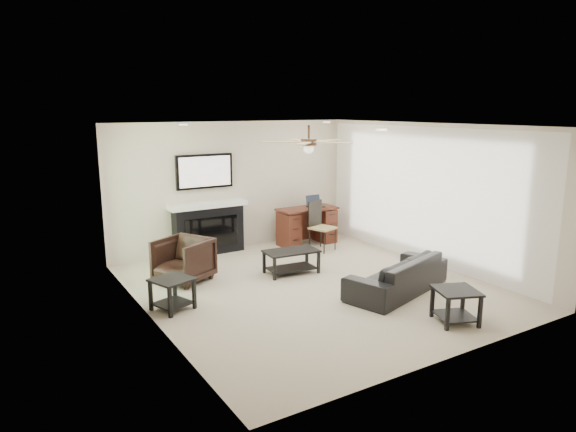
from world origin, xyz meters
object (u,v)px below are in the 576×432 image
(fireplace_unit, at_px, (208,205))
(coffee_table, at_px, (291,262))
(sofa, at_px, (397,274))
(armchair, at_px, (183,260))
(desk, at_px, (307,226))

(fireplace_unit, bearing_deg, coffee_table, -68.61)
(sofa, relative_size, fireplace_unit, 0.99)
(coffee_table, bearing_deg, armchair, 167.23)
(armchair, xyz_separation_m, desk, (2.98, 0.90, 0.02))
(sofa, height_order, desk, desk)
(desk, bearing_deg, coffee_table, -131.37)
(sofa, bearing_deg, fireplace_unit, -81.45)
(fireplace_unit, relative_size, desk, 1.57)
(fireplace_unit, bearing_deg, desk, -10.73)
(fireplace_unit, height_order, desk, fireplace_unit)
(armchair, bearing_deg, fireplace_unit, 114.38)
(sofa, bearing_deg, coffee_table, -77.33)
(fireplace_unit, bearing_deg, armchair, -127.53)
(sofa, xyz_separation_m, armchair, (-2.60, 2.15, 0.08))
(coffee_table, relative_size, fireplace_unit, 0.47)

